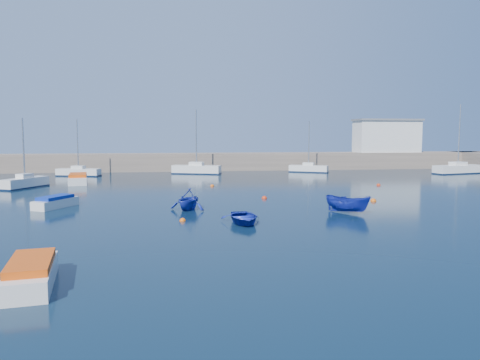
{
  "coord_description": "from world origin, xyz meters",
  "views": [
    {
      "loc": [
        -3.79,
        -25.27,
        5.61
      ],
      "look_at": [
        1.8,
        14.48,
        1.6
      ],
      "focal_mm": 35.0,
      "sensor_mm": 36.0,
      "label": 1
    }
  ],
  "objects": [
    {
      "name": "dinghy_left",
      "position": [
        -2.82,
        8.92,
        0.8
      ],
      "size": [
        3.67,
        3.86,
        1.59
      ],
      "primitive_type": "imported",
      "rotation": [
        0.0,
        0.0,
        -0.46
      ],
      "color": "#162599",
      "rests_on": "ground"
    },
    {
      "name": "motorboat_3",
      "position": [
        -9.08,
        -7.59,
        0.48
      ],
      "size": [
        2.19,
        4.55,
        1.02
      ],
      "rotation": [
        0.0,
        0.0,
        0.16
      ],
      "color": "silver",
      "rests_on": "ground"
    },
    {
      "name": "motorboat_1",
      "position": [
        -12.76,
        11.36,
        0.43
      ],
      "size": [
        2.91,
        3.91,
        0.92
      ],
      "rotation": [
        0.0,
        0.0,
        -0.49
      ],
      "color": "silver",
      "rests_on": "ground"
    },
    {
      "name": "sailboat_5",
      "position": [
        -16.36,
        38.57,
        0.54
      ],
      "size": [
        5.88,
        2.98,
        7.49
      ],
      "rotation": [
        0.0,
        0.0,
        1.31
      ],
      "color": "silver",
      "rests_on": "ground"
    },
    {
      "name": "back_wall",
      "position": [
        0.0,
        46.0,
        1.3
      ],
      "size": [
        96.0,
        4.5,
        2.6
      ],
      "primitive_type": "cube",
      "color": "#746659",
      "rests_on": "ground"
    },
    {
      "name": "buoy_2",
      "position": [
        12.5,
        11.15,
        0.0
      ],
      "size": [
        0.49,
        0.49,
        0.49
      ],
      "primitive_type": "sphere",
      "color": "#D8560B",
      "rests_on": "ground"
    },
    {
      "name": "sailboat_7",
      "position": [
        15.45,
        40.21,
        0.56
      ],
      "size": [
        5.6,
        4.0,
        7.36
      ],
      "rotation": [
        0.0,
        0.0,
        1.07
      ],
      "color": "silver",
      "rests_on": "ground"
    },
    {
      "name": "motorboat_2",
      "position": [
        -14.54,
        28.91,
        0.53
      ],
      "size": [
        2.79,
        5.7,
        1.12
      ],
      "rotation": [
        0.0,
        0.0,
        0.17
      ],
      "color": "silver",
      "rests_on": "ground"
    },
    {
      "name": "dinghy_center",
      "position": [
        0.43,
        3.29,
        0.36
      ],
      "size": [
        2.64,
        3.6,
        0.72
      ],
      "primitive_type": "imported",
      "rotation": [
        0.0,
        0.0,
        0.04
      ],
      "color": "#162599",
      "rests_on": "ground"
    },
    {
      "name": "ground",
      "position": [
        0.0,
        0.0,
        0.0
      ],
      "size": [
        220.0,
        220.0,
        0.0
      ],
      "primitive_type": "plane",
      "color": "#0B1E31",
      "rests_on": "ground"
    },
    {
      "name": "dinghy_right",
      "position": [
        8.3,
        6.02,
        0.64
      ],
      "size": [
        3.28,
        3.2,
        1.29
      ],
      "primitive_type": "imported",
      "rotation": [
        0.0,
        0.0,
        0.81
      ],
      "color": "#162599",
      "rests_on": "ground"
    },
    {
      "name": "sailboat_6",
      "position": [
        -0.76,
        39.79,
        0.66
      ],
      "size": [
        6.94,
        3.92,
        8.88
      ],
      "rotation": [
        0.0,
        0.0,
        1.24
      ],
      "color": "silver",
      "rests_on": "ground"
    },
    {
      "name": "buoy_0",
      "position": [
        -3.32,
        4.56,
        0.0
      ],
      "size": [
        0.41,
        0.41,
        0.41
      ],
      "primitive_type": "sphere",
      "color": "#D8560B",
      "rests_on": "ground"
    },
    {
      "name": "buoy_1",
      "position": [
        3.86,
        14.05,
        0.0
      ],
      "size": [
        0.48,
        0.48,
        0.48
      ],
      "primitive_type": "sphere",
      "color": "red",
      "rests_on": "ground"
    },
    {
      "name": "harbor_office",
      "position": [
        30.0,
        46.0,
        5.1
      ],
      "size": [
        10.0,
        4.0,
        5.0
      ],
      "primitive_type": "cube",
      "color": "silver",
      "rests_on": "back_wall"
    },
    {
      "name": "buoy_3",
      "position": [
        0.16,
        24.08,
        0.0
      ],
      "size": [
        0.42,
        0.42,
        0.42
      ],
      "primitive_type": "sphere",
      "color": "#D8560B",
      "rests_on": "ground"
    },
    {
      "name": "sailboat_8",
      "position": [
        35.49,
        35.04,
        0.65
      ],
      "size": [
        7.62,
        3.72,
        9.62
      ],
      "rotation": [
        0.0,
        0.0,
        1.81
      ],
      "color": "silver",
      "rests_on": "ground"
    },
    {
      "name": "buoy_4",
      "position": [
        18.02,
        22.29,
        0.0
      ],
      "size": [
        0.45,
        0.45,
        0.45
      ],
      "primitive_type": "sphere",
      "color": "red",
      "rests_on": "ground"
    },
    {
      "name": "sailboat_3",
      "position": [
        -19.06,
        25.16,
        0.59
      ],
      "size": [
        3.73,
        5.41,
        7.16
      ],
      "rotation": [
        0.0,
        0.0,
        -0.47
      ],
      "color": "silver",
      "rests_on": "ground"
    }
  ]
}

